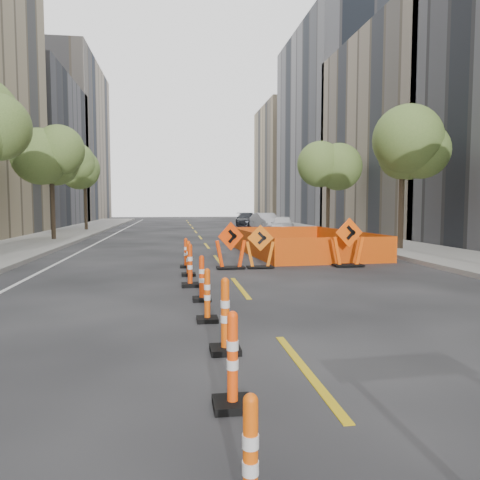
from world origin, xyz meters
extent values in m
plane|color=black|center=(0.00, 0.00, 0.00)|extent=(140.00, 140.00, 0.00)
cube|color=gray|center=(9.00, 12.00, 0.07)|extent=(4.00, 90.00, 0.15)
cube|color=#4C4C51|center=(-17.00, 39.20, 7.00)|extent=(12.00, 16.00, 14.00)
cube|color=gray|center=(-17.00, 55.60, 10.00)|extent=(12.00, 20.00, 20.00)
cube|color=gray|center=(17.00, 23.80, 7.00)|extent=(12.00, 16.00, 14.00)
cube|color=gray|center=(17.00, 40.20, 10.00)|extent=(12.00, 18.00, 20.00)
cube|color=tan|center=(17.00, 58.60, 8.00)|extent=(12.00, 14.00, 16.00)
cylinder|color=#382B1E|center=(-8.40, 20.00, 1.57)|extent=(0.24, 0.24, 3.15)
sphere|color=#45672C|center=(-8.40, 20.00, 4.55)|extent=(2.80, 2.80, 2.80)
cylinder|color=#382B1E|center=(-8.40, 30.00, 1.57)|extent=(0.24, 0.24, 3.15)
sphere|color=#45672C|center=(-8.40, 30.00, 4.55)|extent=(2.80, 2.80, 2.80)
cylinder|color=#382B1E|center=(8.40, 12.00, 1.57)|extent=(0.24, 0.24, 3.15)
sphere|color=#45672C|center=(8.40, 12.00, 4.55)|extent=(2.80, 2.80, 2.80)
cylinder|color=#382B1E|center=(8.40, 22.00, 1.57)|extent=(0.24, 0.24, 3.15)
sphere|color=#45672C|center=(8.40, 22.00, 4.55)|extent=(2.80, 2.80, 2.80)
imported|color=silver|center=(5.81, 23.84, 0.67)|extent=(2.55, 4.21, 1.34)
imported|color=#A1A1A6|center=(5.83, 29.99, 0.69)|extent=(2.12, 4.38, 1.38)
imported|color=black|center=(5.01, 34.97, 0.66)|extent=(2.22, 4.71, 1.33)
camera|label=1|loc=(-1.65, -7.65, 2.13)|focal=35.00mm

